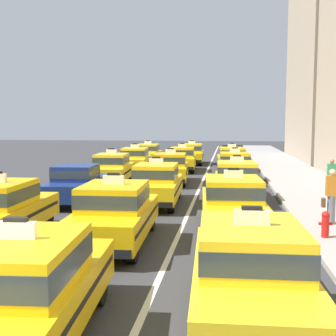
{
  "coord_description": "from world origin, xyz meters",
  "views": [
    {
      "loc": [
        3.0,
        -4.26,
        3.24
      ],
      "look_at": [
        0.37,
        14.51,
        1.3
      ],
      "focal_mm": 45.67,
      "sensor_mm": 36.0,
      "label": 1
    }
  ],
  "objects_px": {
    "taxi_right_fourth": "(235,166)",
    "taxi_center_third": "(157,183)",
    "taxi_left_fourth": "(112,168)",
    "taxi_center_sixth": "(192,153)",
    "taxi_center_nearest": "(21,290)",
    "taxi_center_fourth": "(171,168)",
    "taxi_left_fifth": "(135,159)",
    "taxi_right_fifth": "(232,159)",
    "fire_hydrant": "(325,223)",
    "taxi_right_third": "(236,180)",
    "taxi_left_sixth": "(148,154)",
    "taxi_right_second": "(233,203)",
    "sedan_right_sixth": "(232,154)",
    "taxi_center_fifth": "(182,159)",
    "pedestrian_near_crosswalk": "(331,196)",
    "taxi_right_nearest": "(250,271)",
    "pedestrian_mid_block": "(331,177)",
    "sedan_left_third": "(77,183)",
    "taxi_center_second": "(115,212)"
  },
  "relations": [
    {
      "from": "taxi_right_fourth",
      "to": "taxi_center_third",
      "type": "bearing_deg",
      "value": -113.31
    },
    {
      "from": "taxi_left_fourth",
      "to": "taxi_center_sixth",
      "type": "distance_m",
      "value": 12.79
    },
    {
      "from": "taxi_center_nearest",
      "to": "taxi_center_fourth",
      "type": "bearing_deg",
      "value": 90.61
    },
    {
      "from": "taxi_left_fifth",
      "to": "taxi_center_third",
      "type": "xyz_separation_m",
      "value": [
        3.41,
        -11.56,
        0.0
      ]
    },
    {
      "from": "taxi_right_fifth",
      "to": "fire_hydrant",
      "type": "xyz_separation_m",
      "value": [
        2.41,
        -17.79,
        -0.33
      ]
    },
    {
      "from": "taxi_center_fourth",
      "to": "taxi_right_third",
      "type": "height_order",
      "value": "same"
    },
    {
      "from": "taxi_left_sixth",
      "to": "taxi_right_second",
      "type": "distance_m",
      "value": 22.21
    },
    {
      "from": "taxi_left_sixth",
      "to": "taxi_right_second",
      "type": "height_order",
      "value": "same"
    },
    {
      "from": "taxi_right_fifth",
      "to": "sedan_right_sixth",
      "type": "xyz_separation_m",
      "value": [
        0.06,
        5.47,
        -0.03
      ]
    },
    {
      "from": "taxi_center_fifth",
      "to": "taxi_center_sixth",
      "type": "bearing_deg",
      "value": 87.57
    },
    {
      "from": "taxi_right_fourth",
      "to": "taxi_right_fifth",
      "type": "xyz_separation_m",
      "value": [
        -0.12,
        5.48,
        0.0
      ]
    },
    {
      "from": "taxi_center_fifth",
      "to": "taxi_right_fifth",
      "type": "bearing_deg",
      "value": 5.82
    },
    {
      "from": "taxi_center_sixth",
      "to": "pedestrian_near_crosswalk",
      "type": "distance_m",
      "value": 21.96
    },
    {
      "from": "taxi_left_fifth",
      "to": "sedan_right_sixth",
      "type": "bearing_deg",
      "value": 46.21
    },
    {
      "from": "taxi_center_fourth",
      "to": "taxi_right_nearest",
      "type": "bearing_deg",
      "value": -77.96
    },
    {
      "from": "taxi_right_fourth",
      "to": "fire_hydrant",
      "type": "height_order",
      "value": "taxi_right_fourth"
    },
    {
      "from": "taxi_center_third",
      "to": "taxi_right_nearest",
      "type": "bearing_deg",
      "value": -72.17
    },
    {
      "from": "taxi_right_third",
      "to": "taxi_center_fifth",
      "type": "bearing_deg",
      "value": 107.46
    },
    {
      "from": "taxi_right_fourth",
      "to": "fire_hydrant",
      "type": "relative_size",
      "value": 6.32
    },
    {
      "from": "taxi_center_nearest",
      "to": "taxi_left_fourth",
      "type": "bearing_deg",
      "value": 101.12
    },
    {
      "from": "taxi_left_fourth",
      "to": "pedestrian_near_crosswalk",
      "type": "xyz_separation_m",
      "value": [
        9.42,
        -8.75,
        0.14
      ]
    },
    {
      "from": "taxi_right_second",
      "to": "taxi_right_fifth",
      "type": "xyz_separation_m",
      "value": [
        0.1,
        16.97,
        0.0
      ]
    },
    {
      "from": "taxi_center_sixth",
      "to": "taxi_right_third",
      "type": "distance_m",
      "value": 16.83
    },
    {
      "from": "sedan_right_sixth",
      "to": "taxi_left_fifth",
      "type": "bearing_deg",
      "value": -133.79
    },
    {
      "from": "taxi_left_fourth",
      "to": "pedestrian_mid_block",
      "type": "relative_size",
      "value": 2.89
    },
    {
      "from": "taxi_center_nearest",
      "to": "taxi_center_third",
      "type": "bearing_deg",
      "value": 89.62
    },
    {
      "from": "taxi_right_second",
      "to": "sedan_right_sixth",
      "type": "distance_m",
      "value": 22.44
    },
    {
      "from": "taxi_center_fourth",
      "to": "taxi_right_nearest",
      "type": "xyz_separation_m",
      "value": [
        3.47,
        -16.27,
        0.0
      ]
    },
    {
      "from": "taxi_center_fifth",
      "to": "taxi_right_fourth",
      "type": "height_order",
      "value": "same"
    },
    {
      "from": "taxi_center_third",
      "to": "taxi_right_fourth",
      "type": "bearing_deg",
      "value": 66.69
    },
    {
      "from": "taxi_center_fourth",
      "to": "taxi_center_sixth",
      "type": "bearing_deg",
      "value": 89.06
    },
    {
      "from": "taxi_center_nearest",
      "to": "taxi_center_fifth",
      "type": "distance_m",
      "value": 23.86
    },
    {
      "from": "fire_hydrant",
      "to": "taxi_center_sixth",
      "type": "bearing_deg",
      "value": 103.75
    },
    {
      "from": "taxi_right_second",
      "to": "taxi_center_fifth",
      "type": "bearing_deg",
      "value": 101.2
    },
    {
      "from": "taxi_center_fifth",
      "to": "taxi_center_sixth",
      "type": "relative_size",
      "value": 1.0
    },
    {
      "from": "sedan_left_third",
      "to": "taxi_center_fourth",
      "type": "distance_m",
      "value": 7.05
    },
    {
      "from": "taxi_center_nearest",
      "to": "taxi_right_fifth",
      "type": "distance_m",
      "value": 24.41
    },
    {
      "from": "taxi_right_nearest",
      "to": "pedestrian_near_crosswalk",
      "type": "relative_size",
      "value": 2.69
    },
    {
      "from": "taxi_left_fourth",
      "to": "taxi_center_sixth",
      "type": "height_order",
      "value": "same"
    },
    {
      "from": "taxi_left_sixth",
      "to": "pedestrian_mid_block",
      "type": "bearing_deg",
      "value": -54.09
    },
    {
      "from": "sedan_right_sixth",
      "to": "sedan_left_third",
      "type": "bearing_deg",
      "value": -109.38
    },
    {
      "from": "taxi_left_fifth",
      "to": "taxi_center_fourth",
      "type": "relative_size",
      "value": 1.0
    },
    {
      "from": "sedan_left_third",
      "to": "taxi_right_fourth",
      "type": "height_order",
      "value": "taxi_right_fourth"
    },
    {
      "from": "taxi_right_fifth",
      "to": "taxi_left_fifth",
      "type": "bearing_deg",
      "value": -167.97
    },
    {
      "from": "taxi_left_fourth",
      "to": "pedestrian_near_crosswalk",
      "type": "relative_size",
      "value": 2.71
    },
    {
      "from": "taxi_center_fourth",
      "to": "sedan_right_sixth",
      "type": "height_order",
      "value": "taxi_center_fourth"
    },
    {
      "from": "sedan_left_third",
      "to": "taxi_right_fifth",
      "type": "bearing_deg",
      "value": 63.66
    },
    {
      "from": "taxi_center_nearest",
      "to": "fire_hydrant",
      "type": "height_order",
      "value": "taxi_center_nearest"
    },
    {
      "from": "taxi_center_second",
      "to": "taxi_right_fourth",
      "type": "distance_m",
      "value": 13.69
    },
    {
      "from": "taxi_left_sixth",
      "to": "pedestrian_mid_block",
      "type": "xyz_separation_m",
      "value": [
        10.84,
        -14.96,
        0.09
      ]
    }
  ]
}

